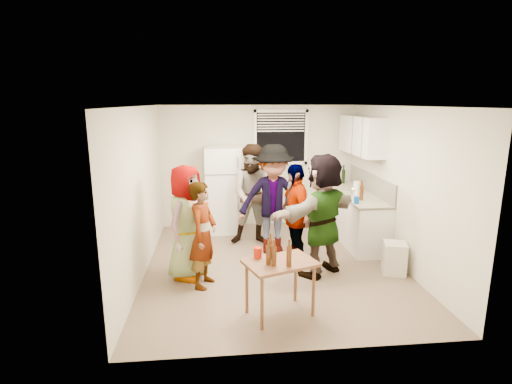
{
  "coord_description": "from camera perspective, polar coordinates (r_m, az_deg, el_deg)",
  "views": [
    {
      "loc": [
        -0.88,
        -5.91,
        2.57
      ],
      "look_at": [
        -0.25,
        0.29,
        1.15
      ],
      "focal_mm": 28.0,
      "sensor_mm": 36.0,
      "label": 1
    }
  ],
  "objects": [
    {
      "name": "backsplash",
      "position": [
        7.76,
        16.02,
        1.26
      ],
      "size": [
        0.03,
        2.2,
        0.36
      ],
      "primitive_type": "cube",
      "color": "#AFACA1",
      "rests_on": "countertop"
    },
    {
      "name": "paper_towel",
      "position": [
        7.59,
        14.11,
        -0.28
      ],
      "size": [
        0.11,
        0.11,
        0.24
      ],
      "primitive_type": "cylinder",
      "color": "white",
      "rests_on": "countertop"
    },
    {
      "name": "serving_table",
      "position": [
        5.17,
        3.38,
        -17.01
      ],
      "size": [
        0.96,
        0.79,
        0.7
      ],
      "primitive_type": null,
      "rotation": [
        0.0,
        0.0,
        0.34
      ],
      "color": "brown",
      "rests_on": "ground"
    },
    {
      "name": "counter_lower",
      "position": [
        7.81,
        13.78,
        -3.45
      ],
      "size": [
        0.6,
        2.2,
        0.86
      ],
      "primitive_type": "cube",
      "color": "white",
      "rests_on": "ground"
    },
    {
      "name": "guest_back_left",
      "position": [
        7.47,
        -0.16,
        -7.3
      ],
      "size": [
        1.06,
        1.91,
        0.7
      ],
      "primitive_type": "imported",
      "rotation": [
        0.0,
        0.0,
        -0.09
      ],
      "color": "brown",
      "rests_on": "ground"
    },
    {
      "name": "refrigerator",
      "position": [
        7.98,
        -4.7,
        0.33
      ],
      "size": [
        0.7,
        0.7,
        1.7
      ],
      "primitive_type": "cube",
      "color": "white",
      "rests_on": "ground"
    },
    {
      "name": "upper_cabinets",
      "position": [
        7.77,
        14.8,
        7.83
      ],
      "size": [
        0.34,
        1.6,
        0.7
      ],
      "primitive_type": "cube",
      "color": "white",
      "rests_on": "room"
    },
    {
      "name": "blue_cup",
      "position": [
        6.88,
        14.13,
        -1.61
      ],
      "size": [
        0.09,
        0.09,
        0.12
      ],
      "primitive_type": "cylinder",
      "color": "#0748B7",
      "rests_on": "countertop"
    },
    {
      "name": "guest_black",
      "position": [
        6.59,
        5.41,
        -10.17
      ],
      "size": [
        1.79,
        1.25,
        0.4
      ],
      "primitive_type": "imported",
      "rotation": [
        0.0,
        0.0,
        -1.38
      ],
      "color": "black",
      "rests_on": "ground"
    },
    {
      "name": "guest_grey",
      "position": [
        6.22,
        -9.58,
        -11.75
      ],
      "size": [
        1.89,
        1.5,
        0.54
      ],
      "primitive_type": "imported",
      "rotation": [
        0.0,
        0.0,
        1.1
      ],
      "color": "gray",
      "rests_on": "ground"
    },
    {
      "name": "wine_bottle",
      "position": [
        8.53,
        12.32,
        1.24
      ],
      "size": [
        0.07,
        0.07,
        0.29
      ],
      "primitive_type": "cylinder",
      "color": "black",
      "rests_on": "countertop"
    },
    {
      "name": "window",
      "position": [
        8.26,
        3.56,
        7.8
      ],
      "size": [
        1.12,
        0.1,
        1.06
      ],
      "primitive_type": null,
      "color": "white",
      "rests_on": "room"
    },
    {
      "name": "guest_back_right",
      "position": [
        7.09,
        2.39,
        -8.43
      ],
      "size": [
        1.25,
        1.9,
        0.7
      ],
      "primitive_type": "imported",
      "rotation": [
        0.0,
        0.0,
        0.02
      ],
      "color": "#404146",
      "rests_on": "ground"
    },
    {
      "name": "beer_bottle_table",
      "position": [
        4.74,
        4.71,
        -10.51
      ],
      "size": [
        0.06,
        0.06,
        0.24
      ],
      "primitive_type": "cylinder",
      "color": "#47230C",
      "rests_on": "serving_table"
    },
    {
      "name": "kettle",
      "position": [
        7.61,
        13.8,
        -0.22
      ],
      "size": [
        0.27,
        0.26,
        0.18
      ],
      "primitive_type": null,
      "rotation": [
        0.0,
        0.0,
        0.41
      ],
      "color": "silver",
      "rests_on": "countertop"
    },
    {
      "name": "guest_stripe",
      "position": [
        5.91,
        -7.35,
        -13.03
      ],
      "size": [
        1.61,
        1.04,
        0.36
      ],
      "primitive_type": "imported",
      "rotation": [
        0.0,
        0.0,
        1.21
      ],
      "color": "#141933",
      "rests_on": "ground"
    },
    {
      "name": "guest_orange",
      "position": [
        6.32,
        9.16,
        -11.32
      ],
      "size": [
        2.46,
        2.49,
        0.55
      ],
      "primitive_type": "imported",
      "rotation": [
        0.0,
        0.0,
        3.75
      ],
      "color": "tan",
      "rests_on": "ground"
    },
    {
      "name": "red_cup",
      "position": [
        4.96,
        0.25,
        -9.35
      ],
      "size": [
        0.1,
        0.1,
        0.13
      ],
      "primitive_type": "cylinder",
      "color": "red",
      "rests_on": "serving_table"
    },
    {
      "name": "room",
      "position": [
        6.5,
        2.53,
        -10.46
      ],
      "size": [
        4.0,
        4.5,
        2.5
      ],
      "primitive_type": null,
      "color": "beige",
      "rests_on": "ground"
    },
    {
      "name": "beer_bottle_counter",
      "position": [
        7.13,
        14.78,
        -1.15
      ],
      "size": [
        0.07,
        0.07,
        0.26
      ],
      "primitive_type": "cylinder",
      "color": "#47230C",
      "rests_on": "countertop"
    },
    {
      "name": "countertop",
      "position": [
        7.7,
        13.96,
        -0.23
      ],
      "size": [
        0.64,
        2.22,
        0.04
      ],
      "primitive_type": "cube",
      "color": "#C1B69C",
      "rests_on": "counter_lower"
    },
    {
      "name": "picture_frame",
      "position": [
        8.14,
        14.48,
        1.09
      ],
      "size": [
        0.02,
        0.17,
        0.14
      ],
      "primitive_type": "cube",
      "color": "gold",
      "rests_on": "countertop"
    },
    {
      "name": "trash_bin",
      "position": [
        6.49,
        19.16,
        -8.86
      ],
      "size": [
        0.41,
        0.41,
        0.49
      ],
      "primitive_type": "cube",
      "rotation": [
        0.0,
        0.0,
        -0.3
      ],
      "color": "beige",
      "rests_on": "ground"
    }
  ]
}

